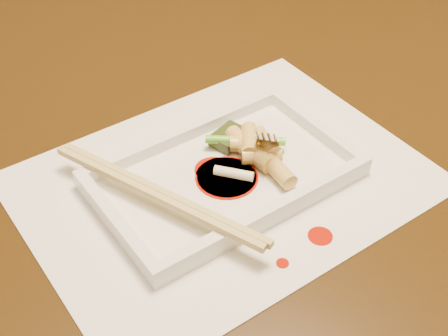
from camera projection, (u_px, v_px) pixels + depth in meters
table at (241, 170)px, 0.81m from camera, size 1.40×0.90×0.75m
placemat at (224, 181)px, 0.65m from camera, size 0.40×0.30×0.00m
sauce_splatter_a at (320, 236)px, 0.59m from camera, size 0.02×0.02×0.00m
sauce_splatter_b at (282, 263)px, 0.56m from camera, size 0.01×0.01×0.00m
plate_base at (224, 178)px, 0.64m from camera, size 0.26×0.16×0.01m
plate_rim_far at (185, 133)px, 0.68m from camera, size 0.26×0.01×0.01m
plate_rim_near at (269, 213)px, 0.59m from camera, size 0.26×0.01×0.01m
plate_rim_left at (116, 221)px, 0.58m from camera, size 0.01×0.14×0.01m
plate_rim_right at (316, 127)px, 0.69m from camera, size 0.01×0.14×0.01m
veg_piece at (229, 137)px, 0.67m from camera, size 0.04×0.04×0.01m
scallion_white at (234, 173)px, 0.62m from camera, size 0.03×0.04×0.01m
scallion_green at (245, 140)px, 0.66m from camera, size 0.07×0.06×0.01m
chopstick_a at (154, 195)px, 0.59m from camera, size 0.10×0.23×0.01m
chopstick_b at (161, 192)px, 0.60m from camera, size 0.10×0.23×0.01m
fork at (270, 85)px, 0.63m from camera, size 0.09×0.10×0.14m
sauce_blob_0 at (227, 177)px, 0.64m from camera, size 0.07×0.07×0.00m
sauce_blob_1 at (213, 169)px, 0.65m from camera, size 0.04×0.04×0.00m
sauce_blob_2 at (227, 177)px, 0.64m from camera, size 0.06×0.06×0.00m
rice_cake_0 at (242, 143)px, 0.66m from camera, size 0.02×0.04×0.02m
rice_cake_1 at (261, 155)px, 0.65m from camera, size 0.05×0.04×0.02m
rice_cake_2 at (266, 143)px, 0.65m from camera, size 0.02×0.04×0.02m
rice_cake_3 at (255, 145)px, 0.66m from camera, size 0.05×0.05×0.02m
rice_cake_4 at (277, 169)px, 0.63m from camera, size 0.02×0.05×0.02m
rice_cake_5 at (250, 140)px, 0.66m from camera, size 0.04×0.05×0.02m
rice_cake_6 at (255, 154)px, 0.65m from camera, size 0.02×0.05×0.02m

